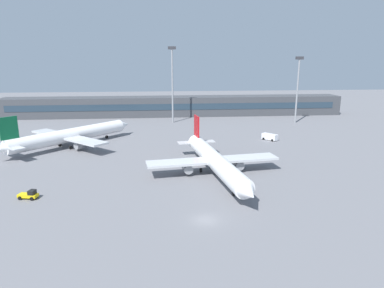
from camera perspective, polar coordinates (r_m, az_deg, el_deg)
name	(u,v)px	position (r m, az deg, el deg)	size (l,w,h in m)	color
ground_plane	(187,155)	(94.22, -0.91, -1.79)	(400.00, 400.00, 0.00)	slate
terminal_building	(175,106)	(161.00, -2.89, 6.40)	(157.67, 12.13, 9.00)	#3F4247
airplane_near	(215,161)	(77.04, 3.88, -2.83)	(31.17, 44.38, 10.98)	white
airplane_mid	(71,135)	(108.76, -19.68, 1.42)	(34.35, 36.52, 11.47)	white
baggage_tug_yellow	(29,195)	(71.62, -25.80, -7.72)	(3.84, 2.43, 1.75)	yellow
service_van_white	(270,137)	(113.92, 13.01, 1.19)	(4.76, 5.34, 2.08)	white
floodlight_tower_west	(172,80)	(141.49, -3.34, 10.69)	(3.20, 0.80, 31.04)	gray
floodlight_tower_east	(298,85)	(147.26, 17.41, 9.43)	(3.20, 0.80, 27.10)	gray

